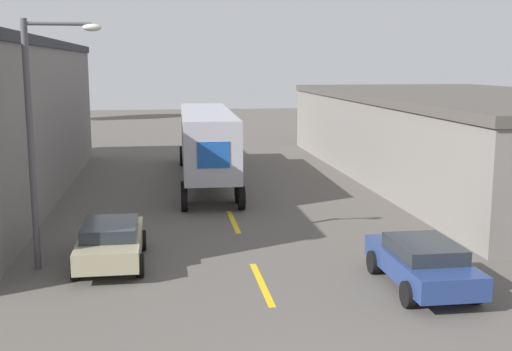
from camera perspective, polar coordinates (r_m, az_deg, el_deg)
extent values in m
cube|color=gold|center=(18.76, 0.51, -9.58)|extent=(0.20, 3.72, 0.01)
cube|color=gold|center=(25.84, -2.03, -4.11)|extent=(0.20, 3.72, 0.01)
cube|color=slate|center=(37.88, 18.81, 3.13)|extent=(13.87, 29.78, 4.26)
cube|color=#4C4742|center=(37.70, 19.01, 6.65)|extent=(14.07, 29.98, 0.40)
cube|color=black|center=(40.88, -4.90, 3.72)|extent=(2.42, 3.07, 2.69)
cube|color=#A8A8B2|center=(32.81, -4.41, 3.35)|extent=(2.77, 12.54, 2.75)
cube|color=#194CA3|center=(26.61, -3.80, 1.83)|extent=(1.36, 0.06, 1.10)
cylinder|color=black|center=(41.48, -3.19, 1.95)|extent=(0.31, 1.06, 1.05)
cylinder|color=black|center=(41.39, -6.60, 1.88)|extent=(0.31, 1.06, 1.05)
cylinder|color=black|center=(40.29, -3.08, 1.72)|extent=(0.31, 1.06, 1.05)
cylinder|color=black|center=(40.20, -6.59, 1.65)|extent=(0.31, 1.06, 1.05)
cylinder|color=black|center=(29.22, -1.58, -1.41)|extent=(0.31, 1.06, 1.05)
cylinder|color=black|center=(29.09, -6.42, -1.52)|extent=(0.31, 1.06, 1.05)
cylinder|color=black|center=(27.85, -1.31, -1.97)|extent=(0.31, 1.06, 1.05)
cylinder|color=black|center=(27.72, -6.39, -2.09)|extent=(0.31, 1.06, 1.05)
cube|color=tan|center=(20.84, -12.76, -5.92)|extent=(1.88, 4.48, 0.63)
cube|color=#23282D|center=(20.58, -12.84, -4.65)|extent=(1.65, 2.33, 0.40)
cylinder|color=black|center=(22.20, -10.03, -5.69)|extent=(0.22, 0.70, 0.70)
cylinder|color=black|center=(22.35, -14.88, -5.77)|extent=(0.22, 0.70, 0.70)
cylinder|color=black|center=(19.54, -10.26, -7.86)|extent=(0.22, 0.70, 0.70)
cylinder|color=black|center=(19.71, -15.78, -7.93)|extent=(0.22, 0.70, 0.70)
cube|color=navy|center=(18.86, 14.50, -7.69)|extent=(1.88, 4.48, 0.63)
cube|color=#23282D|center=(18.59, 14.73, -6.29)|extent=(1.65, 2.33, 0.40)
cylinder|color=black|center=(20.53, 15.40, -7.20)|extent=(0.22, 0.70, 0.70)
cylinder|color=black|center=(19.86, 10.39, -7.57)|extent=(0.22, 0.70, 0.70)
cylinder|color=black|center=(18.15, 18.95, -9.66)|extent=(0.22, 0.70, 0.70)
cylinder|color=black|center=(17.40, 13.34, -10.24)|extent=(0.22, 0.70, 0.70)
cylinder|color=#4C4C51|center=(20.37, -19.36, 2.36)|extent=(0.20, 0.20, 7.56)
cylinder|color=#4C4C51|center=(20.09, -17.19, 12.77)|extent=(1.93, 0.11, 0.11)
ellipsoid|color=silver|center=(19.96, -14.37, 12.63)|extent=(0.56, 0.32, 0.22)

